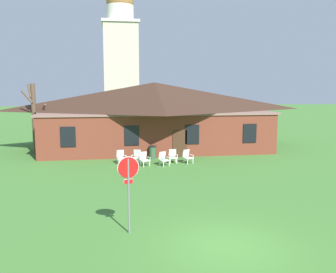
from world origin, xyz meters
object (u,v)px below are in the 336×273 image
lawn_chair_by_porch (121,157)px  lawn_chair_middle (164,158)px  lawn_chair_near_door (137,156)px  lawn_chair_left_end (144,159)px  trash_bin (153,152)px  stop_sign (128,179)px  lawn_chair_far_side (187,156)px  lawn_chair_right_end (173,156)px

lawn_chair_by_porch → lawn_chair_middle: bearing=-21.2°
lawn_chair_by_porch → lawn_chair_near_door: 1.12m
lawn_chair_by_porch → lawn_chair_near_door: same height
lawn_chair_left_end → trash_bin: bearing=70.8°
trash_bin → lawn_chair_near_door: bearing=-130.7°
lawn_chair_near_door → lawn_chair_middle: 2.08m
lawn_chair_middle → stop_sign: bearing=-104.2°
lawn_chair_near_door → trash_bin: (1.30, 1.51, -0.00)m
lawn_chair_far_side → lawn_chair_near_door: bearing=172.1°
trash_bin → stop_sign: bearing=-99.8°
lawn_chair_middle → lawn_chair_left_end: bearing=172.5°
stop_sign → lawn_chair_left_end: 11.83m
lawn_chair_left_end → lawn_chair_middle: 1.33m
lawn_chair_left_end → lawn_chair_far_side: same height
lawn_chair_by_porch → lawn_chair_far_side: size_ratio=1.00×
lawn_chair_middle → lawn_chair_right_end: same height
lawn_chair_left_end → trash_bin: (0.84, 2.42, -0.00)m
lawn_chair_left_end → lawn_chair_right_end: size_ratio=1.00×
lawn_chair_left_end → lawn_chair_near_door: bearing=116.7°
stop_sign → lawn_chair_right_end: 12.96m
lawn_chair_far_side → lawn_chair_right_end: bearing=163.3°
lawn_chair_middle → trash_bin: (-0.48, 2.59, -0.00)m
lawn_chair_middle → lawn_chair_right_end: size_ratio=1.00×
stop_sign → trash_bin: (2.42, 14.03, -1.55)m
lawn_chair_near_door → trash_bin: 1.99m
lawn_chair_by_porch → lawn_chair_left_end: same height
lawn_chair_left_end → stop_sign: bearing=-97.7°
lawn_chair_near_door → lawn_chair_far_side: bearing=-7.9°
lawn_chair_by_porch → trash_bin: bearing=31.3°
lawn_chair_by_porch → lawn_chair_left_end: bearing=-31.0°
lawn_chair_near_door → lawn_chair_right_end: bearing=-4.4°
stop_sign → lawn_chair_near_door: size_ratio=3.01×
stop_sign → lawn_chair_far_side: bearing=68.7°
trash_bin → lawn_chair_by_porch: bearing=-148.7°
lawn_chair_by_porch → lawn_chair_far_side: 4.72m
lawn_chair_middle → trash_bin: 2.63m
lawn_chair_right_end → trash_bin: (-1.28, 1.70, -0.00)m
lawn_chair_middle → trash_bin: size_ratio=0.98×
lawn_chair_right_end → stop_sign: bearing=-106.7°
lawn_chair_by_porch → stop_sign: bearing=-90.0°
lawn_chair_far_side → stop_sign: bearing=-111.3°
lawn_chair_near_door → lawn_chair_far_side: same height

